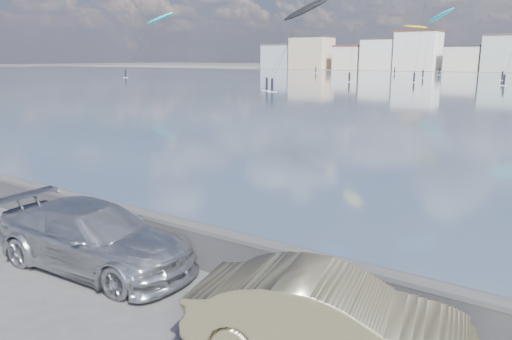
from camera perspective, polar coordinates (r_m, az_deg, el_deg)
The scene contains 8 objects.
ground at distance 10.72m, azimuth -17.42°, elevation -14.84°, with size 700.00×700.00×0.00m, color #333335.
seawall at distance 12.14m, azimuth -7.47°, elevation -8.00°, with size 400.00×0.36×1.08m.
car_silver at distance 12.35m, azimuth -18.03°, elevation -7.28°, with size 2.14×5.25×1.52m, color #B0B2B7.
car_champagne at distance 8.45m, azimuth 8.13°, elevation -16.47°, with size 1.59×4.57×1.51m, color tan.
kitesurfer_4 at distance 80.98m, azimuth 5.85°, elevation 17.79°, with size 8.50×10.58×14.73m.
kitesurfer_5 at distance 130.79m, azimuth -10.97°, elevation 16.55°, with size 8.53×11.21×16.10m.
kitesurfer_6 at distance 160.71m, azimuth 20.35°, elevation 16.14°, with size 8.69×8.50×19.13m.
kitesurfer_12 at distance 172.01m, azimuth 17.69°, elevation 15.26°, with size 8.89×16.15×15.45m.
Camera 1 is at (7.70, -5.66, 4.86)m, focal length 35.00 mm.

